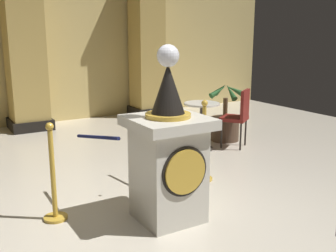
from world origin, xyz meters
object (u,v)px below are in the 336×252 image
at_px(pedestal_clock, 168,156).
at_px(cafe_table, 202,120).
at_px(stanchion_near, 204,153).
at_px(potted_palm_right, 225,124).
at_px(cafe_chair_red, 239,113).
at_px(stanchion_far, 54,187).

height_order(pedestal_clock, cafe_table, pedestal_clock).
height_order(pedestal_clock, stanchion_near, pedestal_clock).
bearing_deg(potted_palm_right, stanchion_near, -136.36).
bearing_deg(cafe_table, stanchion_near, -124.45).
height_order(cafe_table, cafe_chair_red, cafe_chair_red).
bearing_deg(stanchion_near, cafe_table, 55.55).
bearing_deg(cafe_table, stanchion_far, -154.63).
relative_size(stanchion_far, cafe_table, 1.32).
xyz_separation_m(stanchion_far, potted_palm_right, (3.43, 1.56, -0.06)).
height_order(stanchion_far, potted_palm_right, potted_palm_right).
bearing_deg(stanchion_far, cafe_table, 25.37).
bearing_deg(stanchion_far, pedestal_clock, -30.07).
height_order(potted_palm_right, cafe_table, potted_palm_right).
xyz_separation_m(potted_palm_right, cafe_table, (-0.69, -0.26, 0.20)).
bearing_deg(cafe_chair_red, stanchion_far, -161.93).
xyz_separation_m(stanchion_near, cafe_chair_red, (1.39, 0.95, 0.21)).
distance_m(pedestal_clock, potted_palm_right, 3.26).
bearing_deg(pedestal_clock, cafe_chair_red, 35.38).
bearing_deg(cafe_chair_red, pedestal_clock, -144.62).
xyz_separation_m(pedestal_clock, potted_palm_right, (2.44, 2.13, -0.38)).
relative_size(stanchion_far, cafe_chair_red, 1.05).
distance_m(stanchion_near, stanchion_far, 1.96).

